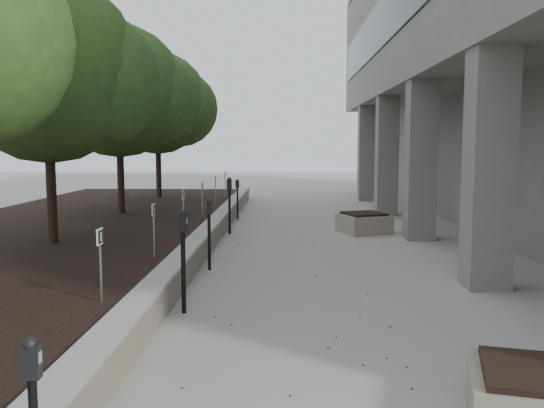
# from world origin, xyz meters

# --- Properties ---
(retaining_wall) EXTENTS (0.39, 26.00, 0.50)m
(retaining_wall) POSITION_xyz_m (-1.82, 9.00, 0.25)
(retaining_wall) COLOR gray
(retaining_wall) RESTS_ON ground
(planting_bed) EXTENTS (7.00, 26.00, 0.40)m
(planting_bed) POSITION_xyz_m (-5.50, 9.00, 0.20)
(planting_bed) COLOR black
(planting_bed) RESTS_ON ground
(crabapple_tree_3) EXTENTS (4.60, 4.00, 5.44)m
(crabapple_tree_3) POSITION_xyz_m (-4.80, 8.00, 3.12)
(crabapple_tree_3) COLOR #2D4E1D
(crabapple_tree_3) RESTS_ON planting_bed
(crabapple_tree_4) EXTENTS (4.60, 4.00, 5.44)m
(crabapple_tree_4) POSITION_xyz_m (-4.80, 13.00, 3.12)
(crabapple_tree_4) COLOR #2D4E1D
(crabapple_tree_4) RESTS_ON planting_bed
(crabapple_tree_5) EXTENTS (4.60, 4.00, 5.44)m
(crabapple_tree_5) POSITION_xyz_m (-4.80, 18.00, 3.12)
(crabapple_tree_5) COLOR #2D4E1D
(crabapple_tree_5) RESTS_ON planting_bed
(parking_sign_3) EXTENTS (0.04, 0.22, 0.96)m
(parking_sign_3) POSITION_xyz_m (-2.35, 3.50, 0.88)
(parking_sign_3) COLOR black
(parking_sign_3) RESTS_ON planting_bed
(parking_sign_4) EXTENTS (0.04, 0.22, 0.96)m
(parking_sign_4) POSITION_xyz_m (-2.35, 6.50, 0.88)
(parking_sign_4) COLOR black
(parking_sign_4) RESTS_ON planting_bed
(parking_sign_5) EXTENTS (0.04, 0.22, 0.96)m
(parking_sign_5) POSITION_xyz_m (-2.35, 9.50, 0.88)
(parking_sign_5) COLOR black
(parking_sign_5) RESTS_ON planting_bed
(parking_sign_6) EXTENTS (0.04, 0.22, 0.96)m
(parking_sign_6) POSITION_xyz_m (-2.35, 12.50, 0.88)
(parking_sign_6) COLOR black
(parking_sign_6) RESTS_ON planting_bed
(parking_sign_7) EXTENTS (0.04, 0.22, 0.96)m
(parking_sign_7) POSITION_xyz_m (-2.35, 15.50, 0.88)
(parking_sign_7) COLOR black
(parking_sign_7) RESTS_ON planting_bed
(parking_sign_8) EXTENTS (0.04, 0.22, 0.96)m
(parking_sign_8) POSITION_xyz_m (-2.35, 18.50, 0.88)
(parking_sign_8) COLOR black
(parking_sign_8) RESTS_ON planting_bed
(parking_meter_2) EXTENTS (0.16, 0.13, 1.50)m
(parking_meter_2) POSITION_xyz_m (-1.44, 4.37, 0.75)
(parking_meter_2) COLOR black
(parking_meter_2) RESTS_ON ground
(parking_meter_3) EXTENTS (0.16, 0.13, 1.37)m
(parking_meter_3) POSITION_xyz_m (-1.45, 7.22, 0.68)
(parking_meter_3) COLOR black
(parking_meter_3) RESTS_ON ground
(parking_meter_4) EXTENTS (0.16, 0.12, 1.52)m
(parking_meter_4) POSITION_xyz_m (-1.51, 11.74, 0.76)
(parking_meter_4) COLOR black
(parking_meter_4) RESTS_ON ground
(parking_meter_5) EXTENTS (0.15, 0.12, 1.29)m
(parking_meter_5) POSITION_xyz_m (-1.55, 14.73, 0.65)
(parking_meter_5) COLOR black
(parking_meter_5) RESTS_ON ground
(planter_front) EXTENTS (1.41, 1.41, 0.54)m
(planter_front) POSITION_xyz_m (2.20, 1.00, 0.27)
(planter_front) COLOR gray
(planter_front) RESTS_ON ground
(planter_back) EXTENTS (1.53, 1.53, 0.55)m
(planter_back) POSITION_xyz_m (2.14, 12.04, 0.28)
(planter_back) COLOR gray
(planter_back) RESTS_ON ground
(berry_scatter) EXTENTS (3.30, 14.10, 0.02)m
(berry_scatter) POSITION_xyz_m (-0.10, 5.00, 0.01)
(berry_scatter) COLOR maroon
(berry_scatter) RESTS_ON ground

